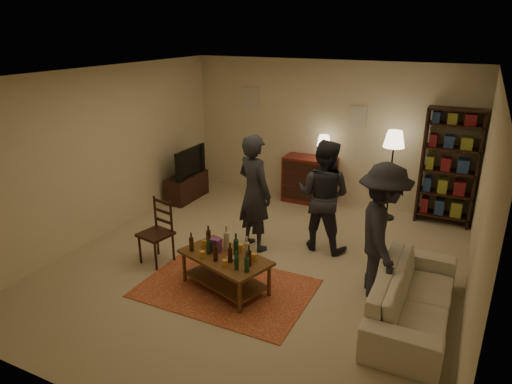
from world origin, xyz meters
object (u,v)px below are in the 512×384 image
Objects in this scene: tv_stand at (187,180)px; person_right at (323,196)px; dining_chair at (158,229)px; dresser at (310,179)px; person_by_sofa at (382,231)px; person_left at (254,193)px; sofa at (414,297)px; coffee_table at (225,260)px; bookshelf at (449,166)px; floor_lamp at (394,145)px.

person_right is (3.09, -0.88, 0.48)m from tv_stand.
dining_chair is 3.44m from dresser.
dresser is 3.33m from person_by_sofa.
person_left is (1.06, 1.01, 0.39)m from dining_chair.
person_left is (-2.50, 0.88, 0.60)m from sofa.
sofa is 2.12m from person_right.
person_by_sofa is (1.06, -0.92, 0.01)m from person_right.
tv_stand is 0.61× the size of person_right.
person_left reaches higher than tv_stand.
dresser is at bearing -68.32° from person_left.
bookshelf is (2.35, 3.55, 0.61)m from coffee_table.
person_right is at bearing -130.74° from bookshelf.
bookshelf is 1.12× the size of person_left.
tv_stand is 0.78× the size of dresser.
sofa is 1.20× the size of person_right.
tv_stand is 0.52× the size of bookshelf.
person_left reaches higher than sofa.
person_by_sofa is at bearing 20.42° from dining_chair.
floor_lamp is 0.77× the size of sofa.
person_left is (-0.20, 1.26, 0.48)m from coffee_table.
person_left is 2.06m from person_by_sofa.
person_right reaches higher than dining_chair.
coffee_table is at bearing 123.30° from person_left.
sofa is 0.86m from person_by_sofa.
floor_lamp is at bearing -104.12° from person_left.
floor_lamp is 1.84m from person_right.
dining_chair is 0.56× the size of person_right.
tv_stand is 2.43m from dresser.
person_left reaches higher than person_right.
floor_lamp is at bearing -6.22° from dresser.
person_left is (2.14, -1.32, 0.52)m from tv_stand.
tv_stand is at bearing 132.27° from coffee_table.
person_by_sofa is at bearing -169.11° from person_left.
floor_lamp is 2.61m from person_by_sofa.
dining_chair is at bearing -137.49° from bookshelf.
dresser reaches higher than coffee_table.
bookshelf is at bearing -0.82° from sofa.
sofa is at bearing -73.81° from floor_lamp.
bookshelf is at bearing 1.57° from dresser.
tv_stand is (-2.34, 2.57, -0.04)m from coffee_table.
person_right is (-1.60, -1.86, -0.17)m from bookshelf.
coffee_table is 3.49m from dresser.
dining_chair is at bearing -131.37° from floor_lamp.
bookshelf is (2.44, 0.07, 0.56)m from dresser.
coffee_table is 0.76× the size of person_by_sofa.
person_left reaches higher than dresser.
person_right is at bearing 29.66° from person_by_sofa.
floor_lamp is 3.24m from sofa.
person_by_sofa is at bearing -82.06° from floor_lamp.
person_right is at bearing -15.89° from tv_stand.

